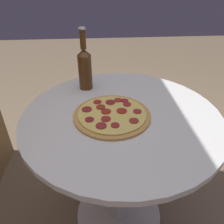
{
  "coord_description": "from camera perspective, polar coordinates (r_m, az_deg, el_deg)",
  "views": [
    {
      "loc": [
        -0.77,
        0.1,
        1.25
      ],
      "look_at": [
        -0.02,
        0.04,
        0.76
      ],
      "focal_mm": 35.0,
      "sensor_mm": 36.0,
      "label": 1
    }
  ],
  "objects": [
    {
      "name": "beer_bottle",
      "position": [
        1.09,
        -7.12,
        11.58
      ],
      "size": [
        0.07,
        0.07,
        0.3
      ],
      "color": "#563314",
      "rests_on": "table"
    },
    {
      "name": "pizza",
      "position": [
        0.91,
        -0.02,
        -0.61
      ],
      "size": [
        0.32,
        0.32,
        0.02
      ],
      "color": "#C68E47",
      "rests_on": "table"
    },
    {
      "name": "table",
      "position": [
        1.07,
        2.19,
        -10.09
      ],
      "size": [
        0.85,
        0.85,
        0.74
      ],
      "color": "silver",
      "rests_on": "ground_plane"
    },
    {
      "name": "ground_plane",
      "position": [
        1.47,
        1.72,
        -24.91
      ],
      "size": [
        8.0,
        8.0,
        0.0
      ],
      "primitive_type": "plane",
      "color": "#7A664C"
    }
  ]
}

